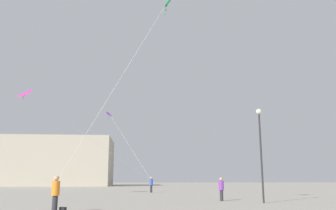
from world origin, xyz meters
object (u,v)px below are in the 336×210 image
at_px(building_left_hall, 56,162).
at_px(kite_magenta_delta, 28,95).
at_px(person_in_purple, 221,188).
at_px(person_in_orange, 56,192).
at_px(person_in_blue, 151,184).
at_px(lamppost_east, 260,140).
at_px(kite_violet_diamond, 110,115).
at_px(handbag_beside_flyer, 63,210).
at_px(kite_emerald_diamond, 166,4).

bearing_deg(building_left_hall, kite_magenta_delta, -82.20).
bearing_deg(person_in_purple, person_in_orange, -108.21).
xyz_separation_m(person_in_blue, lamppost_east, (5.89, -18.36, 2.97)).
distance_m(person_in_purple, person_in_blue, 16.49).
bearing_deg(kite_violet_diamond, handbag_beside_flyer, -90.35).
xyz_separation_m(person_in_purple, kite_violet_diamond, (-9.04, 22.44, 9.02)).
xyz_separation_m(kite_emerald_diamond, building_left_hall, (-18.28, 62.41, -6.68)).
height_order(person_in_purple, kite_emerald_diamond, kite_emerald_diamond).
xyz_separation_m(person_in_orange, person_in_purple, (9.57, 7.65, -0.02)).
distance_m(person_in_blue, handbag_beside_flyer, 24.22).
bearing_deg(person_in_orange, kite_violet_diamond, 124.16).
distance_m(person_in_purple, handbag_beside_flyer, 11.94).
bearing_deg(kite_violet_diamond, person_in_blue, -50.77).
relative_size(kite_magenta_delta, lamppost_east, 2.20).
distance_m(person_in_orange, handbag_beside_flyer, 0.85).
relative_size(person_in_blue, lamppost_east, 0.29).
relative_size(person_in_orange, building_left_hall, 0.07).
relative_size(person_in_purple, building_left_hall, 0.06).
bearing_deg(kite_emerald_diamond, building_left_hall, 106.33).
relative_size(person_in_blue, building_left_hall, 0.07).
bearing_deg(person_in_purple, kite_magenta_delta, -176.21).
xyz_separation_m(kite_violet_diamond, lamppost_east, (11.12, -24.76, -5.97)).
distance_m(kite_emerald_diamond, building_left_hall, 65.38).
relative_size(person_in_orange, lamppost_east, 0.27).
height_order(person_in_blue, kite_magenta_delta, kite_magenta_delta).
bearing_deg(handbag_beside_flyer, kite_magenta_delta, 112.04).
bearing_deg(kite_magenta_delta, building_left_hall, 97.80).
bearing_deg(handbag_beside_flyer, lamppost_east, 24.82).
bearing_deg(building_left_hall, kite_violet_diamond, -69.02).
height_order(building_left_hall, handbag_beside_flyer, building_left_hall).
distance_m(person_in_orange, person_in_purple, 12.25).
bearing_deg(handbag_beside_flyer, person_in_orange, -164.05).
relative_size(person_in_purple, lamppost_east, 0.26).
distance_m(person_in_blue, lamppost_east, 19.51).
distance_m(person_in_purple, lamppost_east, 4.36).
height_order(person_in_orange, lamppost_east, lamppost_east).
distance_m(kite_emerald_diamond, handbag_beside_flyer, 13.09).
xyz_separation_m(kite_magenta_delta, lamppost_east, (17.98, -11.28, -5.22)).
xyz_separation_m(person_in_orange, handbag_beside_flyer, (0.35, 0.10, -0.77)).
height_order(person_in_blue, kite_emerald_diamond, kite_emerald_diamond).
bearing_deg(kite_emerald_diamond, kite_violet_diamond, 99.91).
height_order(person_in_blue, handbag_beside_flyer, person_in_blue).
bearing_deg(kite_magenta_delta, person_in_blue, 30.38).
bearing_deg(person_in_orange, kite_emerald_diamond, 65.04).
xyz_separation_m(person_in_blue, building_left_hall, (-18.78, 41.74, 4.27)).
relative_size(person_in_orange, person_in_purple, 1.03).
bearing_deg(person_in_blue, kite_violet_diamond, 110.34).
bearing_deg(person_in_blue, person_in_purple, -95.50).
xyz_separation_m(person_in_purple, lamppost_east, (2.07, -2.32, 3.05)).
xyz_separation_m(kite_violet_diamond, kite_emerald_diamond, (4.73, -27.06, 2.01)).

